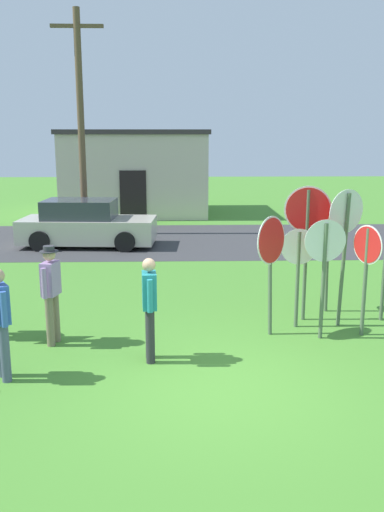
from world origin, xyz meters
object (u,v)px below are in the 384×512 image
Objects in this scene: stop_sign_rear_right at (324,259)px; person_in_blue at (51,289)px; utility_pole at (81,120)px; stop_sign_leaning_left at (328,242)px; stop_sign_center_cluster at (298,262)px; stop_sign_tallest at (345,233)px; person_in_dark_shirt at (1,318)px; parked_car_on_street at (86,225)px; stop_sign_leaning_right at (366,262)px; person_near_signs at (150,304)px; stop_sign_low_front at (307,228)px; stop_sign_rear_left at (271,254)px.

person_in_blue is (-4.72, -0.10, -0.48)m from stop_sign_rear_right.
stop_sign_leaning_left is (6.36, -9.19, -2.60)m from utility_pole.
stop_sign_tallest is at bearing -0.03° from stop_sign_center_cluster.
utility_pole reaches higher than stop_sign_tallest.
person_in_dark_shirt is at bearing -86.60° from utility_pole.
person_in_blue is (0.75, -8.59, 0.30)m from parked_car_on_street.
parked_car_on_street is 2.18× the size of stop_sign_leaning_right.
person_in_dark_shirt is (0.73, -12.22, -3.10)m from utility_pole.
stop_sign_leaning_left is 4.27m from person_near_signs.
stop_sign_leaning_right is (6.26, -8.34, 0.68)m from parked_car_on_street.
person_near_signs is 1.89m from person_in_blue.
stop_sign_rear_right reaches higher than stop_sign_center_cluster.
stop_sign_center_cluster is 5.29m from person_in_dark_shirt.
parked_car_on_street is 2.07× the size of stop_sign_leaning_left.
parked_car_on_street is at bearing -79.82° from utility_pole.
parked_car_on_street is at bearing 91.87° from person_in_dark_shirt.
utility_pole reaches higher than parked_car_on_street.
stop_sign_tallest reaches higher than stop_sign_leaning_right.
stop_sign_rear_right is 0.89m from stop_sign_tallest.
stop_sign_leaning_right is at bearing 2.58° from person_in_blue.
stop_sign_leaning_left is at bearing 34.61° from person_near_signs.
stop_sign_low_front reaches higher than stop_sign_leaning_left.
parked_car_on_street is 2.34× the size of stop_sign_center_cluster.
stop_sign_rear_left is 1.17m from stop_sign_low_front.
stop_sign_leaning_right is at bearing -53.11° from parked_car_on_street.
stop_sign_leaning_left is at bearing 48.32° from stop_sign_center_cluster.
stop_sign_tallest reaches higher than stop_sign_center_cluster.
parked_car_on_street is at bearing 127.36° from stop_sign_tallest.
person_in_dark_shirt is at bearing -163.63° from stop_sign_rear_right.
stop_sign_center_cluster is (-0.80, -0.89, -0.19)m from stop_sign_leaning_left.
stop_sign_tallest is at bearing -32.63° from stop_sign_low_front.
utility_pole is at bearing 118.86° from stop_sign_center_cluster.
person_in_blue is (0.43, 1.41, 0.03)m from person_in_dark_shirt.
stop_sign_rear_left is at bearing -146.87° from stop_sign_center_cluster.
stop_sign_leaning_left is at bearing 17.33° from person_in_blue.
stop_sign_rear_left is at bearing -165.10° from stop_sign_tallest.
stop_sign_low_front reaches higher than stop_sign_rear_left.
stop_sign_rear_left is 0.73m from stop_sign_center_cluster.
stop_sign_leaning_right is 0.93× the size of stop_sign_rear_left.
stop_sign_rear_right is 1.08m from stop_sign_low_front.
parked_car_on_street is 8.63m from person_in_blue.
stop_sign_leaning_left is 1.26× the size of person_near_signs.
parked_car_on_street is 9.95m from stop_sign_tallest.
person_in_blue is at bearing -170.60° from stop_sign_center_cluster.
stop_sign_rear_right is 5.39m from person_in_dark_shirt.
stop_sign_rear_left is 1.25× the size of person_in_blue.
utility_pole reaches higher than stop_sign_rear_left.
stop_sign_rear_right is 1.24× the size of person_in_blue.
stop_sign_leaning_right is (0.79, 0.14, -0.10)m from stop_sign_rear_right.
stop_sign_tallest is at bearing 20.62° from person_in_dark_shirt.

